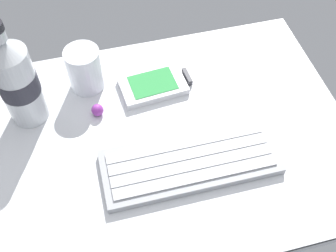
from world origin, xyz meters
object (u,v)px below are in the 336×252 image
object	(u,v)px
juice_cup	(85,70)
water_bottle	(17,80)
keyboard	(190,162)
trackball_mouse	(97,110)
handheld_device	(156,85)

from	to	relation	value
juice_cup	water_bottle	distance (cm)	12.87
juice_cup	water_bottle	size ratio (longest dim) A/B	0.41
keyboard	juice_cup	size ratio (longest dim) A/B	3.42
juice_cup	trackball_mouse	distance (cm)	7.98
keyboard	trackball_mouse	world-z (taller)	trackball_mouse
handheld_device	juice_cup	distance (cm)	13.39
handheld_device	trackball_mouse	size ratio (longest dim) A/B	6.02
juice_cup	water_bottle	bearing A→B (deg)	-157.72
keyboard	trackball_mouse	bearing A→B (deg)	132.37
keyboard	trackball_mouse	size ratio (longest dim) A/B	13.21
keyboard	handheld_device	world-z (taller)	keyboard
trackball_mouse	keyboard	bearing A→B (deg)	-47.63
juice_cup	trackball_mouse	bearing A→B (deg)	-83.95
keyboard	water_bottle	xyz separation A→B (cm)	(-24.79, 17.27, 8.20)
water_bottle	trackball_mouse	bearing A→B (deg)	-14.10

